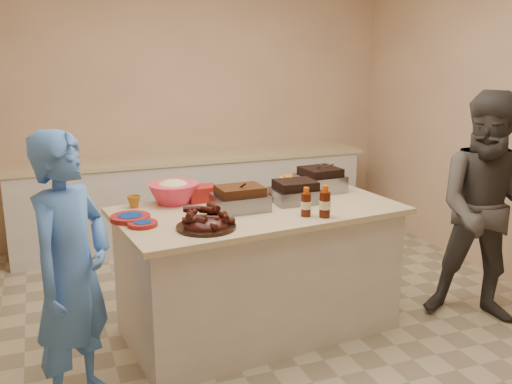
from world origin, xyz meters
name	(u,v)px	position (x,y,z in m)	size (l,w,h in m)	color
room	(274,337)	(0.00, 0.00, 0.00)	(4.50, 5.00, 2.70)	#DDB48C
back_counter	(192,198)	(0.00, 2.20, 0.45)	(3.60, 0.64, 0.90)	silver
island	(258,329)	(-0.06, 0.15, 0.00)	(1.89, 1.00, 0.90)	silver
rib_platter	(206,228)	(-0.52, -0.16, 0.90)	(0.36, 0.36, 0.14)	#380F09
pulled_pork_tray	(240,210)	(-0.19, 0.14, 0.90)	(0.35, 0.26, 0.11)	#47230F
brisket_tray	(295,202)	(0.24, 0.20, 0.90)	(0.32, 0.27, 0.10)	black
roasting_pan	(320,191)	(0.55, 0.43, 0.90)	(0.31, 0.31, 0.12)	gray
coleslaw_bowl	(174,203)	(-0.57, 0.48, 0.90)	(0.35, 0.35, 0.24)	#DE2D4D
sausage_plate	(271,197)	(0.13, 0.38, 0.90)	(0.27, 0.27, 0.05)	silver
mac_cheese_dish	(304,186)	(0.50, 0.61, 0.90)	(0.32, 0.23, 0.08)	orange
bbq_bottle_a	(324,217)	(0.26, -0.20, 0.90)	(0.07, 0.07, 0.21)	#3E1307
bbq_bottle_b	(306,216)	(0.16, -0.14, 0.90)	(0.06, 0.06, 0.19)	#3E1307
mustard_bottle	(224,208)	(-0.28, 0.23, 0.90)	(0.05, 0.05, 0.13)	#D59405
sauce_bowl	(247,202)	(-0.08, 0.32, 0.90)	(0.13, 0.04, 0.13)	silver
plate_stack_large	(131,220)	(-0.91, 0.18, 0.90)	(0.25, 0.25, 0.03)	maroon
plate_stack_small	(143,226)	(-0.86, 0.02, 0.90)	(0.18, 0.18, 0.03)	maroon
plastic_cup	(134,208)	(-0.84, 0.46, 0.90)	(0.09, 0.08, 0.09)	#955C16
basket_stack	(202,201)	(-0.37, 0.47, 0.90)	(0.21, 0.16, 0.11)	maroon
guest_gray	(479,317)	(1.54, -0.27, 0.00)	(0.81, 1.67, 0.63)	#494642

